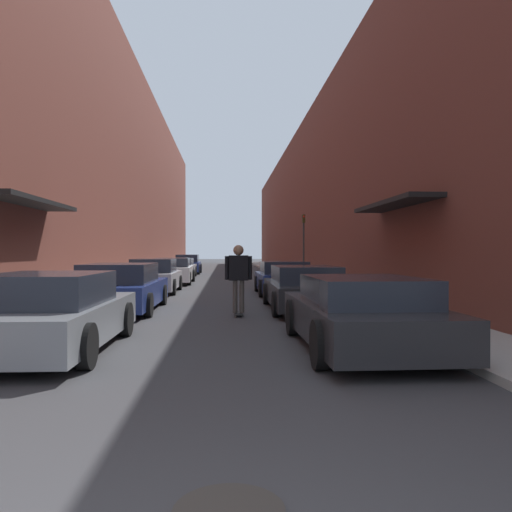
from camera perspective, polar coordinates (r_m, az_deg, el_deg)
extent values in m
plane|color=#38383A|center=(28.80, -3.98, -2.65)|extent=(149.45, 149.45, 0.00)
cube|color=#A3A099|center=(35.89, -10.92, -1.93)|extent=(1.80, 67.93, 0.12)
cube|color=#A3A099|center=(35.83, 3.15, -1.93)|extent=(1.80, 67.93, 0.12)
cube|color=brown|center=(36.71, -15.48, 8.67)|extent=(4.00, 67.93, 13.61)
cube|color=black|center=(14.48, -24.38, 5.64)|extent=(1.00, 4.80, 0.12)
cube|color=brown|center=(36.41, 7.72, 6.03)|extent=(4.00, 67.93, 10.17)
cube|color=black|center=(14.31, 15.55, 5.73)|extent=(1.00, 4.80, 0.12)
cube|color=gray|center=(8.71, -22.27, -6.95)|extent=(1.88, 4.33, 0.59)
cube|color=#232833|center=(8.46, -22.75, -3.49)|extent=(1.64, 2.26, 0.49)
cylinder|color=black|center=(10.29, -24.66, -6.67)|extent=(0.18, 0.64, 0.64)
cylinder|color=black|center=(9.79, -14.64, -7.01)|extent=(0.18, 0.64, 0.64)
cylinder|color=black|center=(7.21, -18.82, -9.73)|extent=(0.18, 0.64, 0.64)
cube|color=navy|center=(13.94, -15.10, -4.13)|extent=(1.94, 4.62, 0.61)
cube|color=#232833|center=(13.68, -15.30, -1.89)|extent=(1.69, 2.41, 0.50)
cylinder|color=black|center=(15.54, -17.40, -4.28)|extent=(0.18, 0.60, 0.60)
cylinder|color=black|center=(15.20, -10.58, -4.37)|extent=(0.18, 0.60, 0.60)
cylinder|color=black|center=(12.80, -20.48, -5.32)|extent=(0.18, 0.60, 0.60)
cylinder|color=black|center=(12.39, -12.21, -5.49)|extent=(0.18, 0.60, 0.60)
cube|color=#B7B7BC|center=(19.74, -11.50, -2.72)|extent=(1.72, 4.05, 0.63)
cube|color=#232833|center=(19.51, -11.59, -1.07)|extent=(1.51, 2.11, 0.51)
cylinder|color=black|center=(21.11, -13.28, -3.00)|extent=(0.18, 0.60, 0.60)
cylinder|color=black|center=(20.90, -8.74, -3.03)|extent=(0.18, 0.60, 0.60)
cylinder|color=black|center=(18.65, -14.60, -3.47)|extent=(0.18, 0.60, 0.60)
cylinder|color=black|center=(18.40, -9.45, -3.52)|extent=(0.18, 0.60, 0.60)
cube|color=silver|center=(25.17, -9.49, -1.95)|extent=(1.99, 4.74, 0.67)
cube|color=#232833|center=(24.92, -9.54, -0.72)|extent=(1.70, 2.48, 0.43)
cylinder|color=black|center=(26.73, -11.10, -2.22)|extent=(0.18, 0.63, 0.63)
cylinder|color=black|center=(26.55, -7.21, -2.24)|extent=(0.18, 0.63, 0.63)
cylinder|color=black|center=(23.86, -12.02, -2.56)|extent=(0.18, 0.63, 0.63)
cylinder|color=black|center=(23.66, -7.66, -2.58)|extent=(0.18, 0.63, 0.63)
cube|color=#B7B7BC|center=(30.89, -8.69, -1.55)|extent=(1.80, 4.26, 0.59)
cube|color=#232833|center=(30.66, -8.73, -0.63)|extent=(1.56, 2.22, 0.40)
cylinder|color=black|center=(32.28, -9.98, -1.73)|extent=(0.18, 0.66, 0.66)
cylinder|color=black|center=(32.13, -6.97, -1.73)|extent=(0.18, 0.66, 0.66)
cylinder|color=black|center=(29.68, -10.55, -1.93)|extent=(0.18, 0.66, 0.66)
cylinder|color=black|center=(29.52, -7.28, -1.94)|extent=(0.18, 0.66, 0.66)
cube|color=navy|center=(35.93, -7.80, -1.19)|extent=(1.74, 4.26, 0.66)
cube|color=#232833|center=(35.71, -7.83, -0.26)|extent=(1.52, 2.22, 0.52)
cylinder|color=black|center=(37.32, -8.93, -1.40)|extent=(0.18, 0.69, 0.69)
cylinder|color=black|center=(37.20, -6.36, -1.40)|extent=(0.18, 0.69, 0.69)
cylinder|color=black|center=(34.70, -9.34, -1.54)|extent=(0.18, 0.69, 0.69)
cylinder|color=black|center=(34.57, -6.58, -1.55)|extent=(0.18, 0.69, 0.69)
cube|color=#232326|center=(8.41, 11.83, -7.16)|extent=(1.96, 4.50, 0.58)
cube|color=#232833|center=(8.14, 12.26, -3.87)|extent=(1.71, 2.35, 0.43)
cylinder|color=black|center=(9.60, 4.16, -7.01)|extent=(0.18, 0.68, 0.68)
cylinder|color=black|center=(10.02, 14.93, -6.71)|extent=(0.18, 0.68, 0.68)
cylinder|color=black|center=(6.89, 7.29, -10.02)|extent=(0.18, 0.68, 0.68)
cylinder|color=black|center=(7.46, 21.78, -9.23)|extent=(0.18, 0.68, 0.68)
cube|color=#232326|center=(13.73, 5.47, -4.22)|extent=(1.89, 4.72, 0.58)
cube|color=#232833|center=(13.47, 5.63, -2.12)|extent=(1.65, 2.46, 0.46)
cylinder|color=black|center=(15.08, 1.19, -4.35)|extent=(0.18, 0.63, 0.63)
cylinder|color=black|center=(15.34, 7.97, -4.27)|extent=(0.18, 0.63, 0.63)
cylinder|color=black|center=(12.19, 2.32, -5.51)|extent=(0.18, 0.63, 0.63)
cylinder|color=black|center=(12.50, 10.65, -5.37)|extent=(0.18, 0.63, 0.63)
cube|color=navy|center=(18.67, 3.12, -2.92)|extent=(1.89, 3.93, 0.61)
cube|color=#232833|center=(18.45, 3.19, -1.32)|extent=(1.64, 2.05, 0.44)
cylinder|color=black|center=(19.81, 0.12, -3.20)|extent=(0.18, 0.62, 0.62)
cylinder|color=black|center=(20.00, 5.28, -3.16)|extent=(0.18, 0.62, 0.62)
cylinder|color=black|center=(17.40, 0.62, -3.72)|extent=(0.18, 0.62, 0.62)
cylinder|color=black|center=(17.62, 6.49, -3.67)|extent=(0.18, 0.62, 0.62)
cube|color=black|center=(12.43, -2.02, -6.56)|extent=(0.20, 0.78, 0.02)
cylinder|color=beige|center=(12.68, -2.39, -6.58)|extent=(0.03, 0.06, 0.06)
cylinder|color=beige|center=(12.69, -1.70, -6.58)|extent=(0.03, 0.06, 0.06)
cylinder|color=beige|center=(12.19, -2.35, -6.88)|extent=(0.03, 0.06, 0.06)
cylinder|color=beige|center=(12.19, -1.63, -6.87)|extent=(0.03, 0.06, 0.06)
cylinder|color=#47423D|center=(12.39, -2.41, -4.66)|extent=(0.12, 0.12, 0.81)
cylinder|color=#47423D|center=(12.39, -1.63, -4.66)|extent=(0.12, 0.12, 0.81)
cube|color=black|center=(12.34, -2.02, -1.37)|extent=(0.48, 0.22, 0.62)
sphere|color=#8C664C|center=(12.34, -2.02, 0.67)|extent=(0.26, 0.26, 0.26)
cylinder|color=black|center=(12.34, -3.36, -1.37)|extent=(0.10, 0.10, 0.58)
cylinder|color=black|center=(12.36, -0.68, -1.36)|extent=(0.10, 0.10, 0.58)
cylinder|color=#332D28|center=(3.43, -3.12, -27.09)|extent=(0.70, 0.70, 0.02)
cylinder|color=#2D2D2D|center=(27.47, 5.46, 1.10)|extent=(0.10, 0.10, 3.50)
cube|color=#332D0F|center=(27.53, 5.46, 4.27)|extent=(0.16, 0.16, 0.45)
sphere|color=red|center=(27.45, 5.49, 4.51)|extent=(0.11, 0.11, 0.11)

